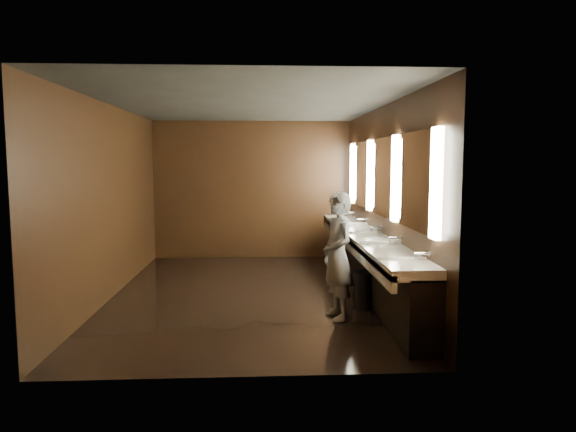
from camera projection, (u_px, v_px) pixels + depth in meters
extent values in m
plane|color=black|center=(249.00, 294.00, 7.70)|extent=(6.00, 6.00, 0.00)
cube|color=#2D2D2B|center=(248.00, 104.00, 7.40)|extent=(4.00, 6.00, 0.02)
cube|color=black|center=(252.00, 190.00, 10.53)|extent=(4.00, 0.02, 2.80)
cube|color=black|center=(241.00, 226.00, 4.57)|extent=(4.00, 0.02, 2.80)
cube|color=black|center=(111.00, 201.00, 7.44)|extent=(0.02, 6.00, 2.80)
cube|color=black|center=(383.00, 200.00, 7.65)|extent=(0.02, 6.00, 2.80)
cube|color=black|center=(370.00, 266.00, 7.75)|extent=(0.36, 5.40, 0.81)
cube|color=white|center=(364.00, 237.00, 7.70)|extent=(0.55, 5.40, 0.12)
cube|color=white|center=(348.00, 242.00, 7.69)|extent=(0.06, 5.40, 0.18)
cylinder|color=silver|center=(422.00, 253.00, 5.51)|extent=(0.18, 0.04, 0.04)
cylinder|color=silver|center=(395.00, 238.00, 6.60)|extent=(0.18, 0.04, 0.04)
cylinder|color=silver|center=(376.00, 228.00, 7.69)|extent=(0.18, 0.04, 0.04)
cylinder|color=silver|center=(362.00, 219.00, 8.79)|extent=(0.18, 0.04, 0.04)
cylinder|color=silver|center=(351.00, 213.00, 9.88)|extent=(0.18, 0.04, 0.04)
cube|color=white|center=(436.00, 183.00, 5.23)|extent=(0.06, 0.22, 1.15)
cube|color=white|center=(414.00, 181.00, 6.03)|extent=(0.03, 1.32, 1.15)
cube|color=white|center=(395.00, 179.00, 6.82)|extent=(0.06, 0.23, 1.15)
cube|color=white|center=(382.00, 177.00, 7.62)|extent=(0.03, 1.32, 1.15)
cube|color=white|center=(370.00, 175.00, 8.41)|extent=(0.06, 0.23, 1.15)
cube|color=white|center=(361.00, 174.00, 9.21)|extent=(0.03, 1.32, 1.15)
cube|color=white|center=(352.00, 173.00, 10.00)|extent=(0.06, 0.22, 1.15)
imported|color=#86A2C8|center=(338.00, 256.00, 6.43)|extent=(0.52, 0.66, 1.59)
cylinder|color=black|center=(365.00, 290.00, 6.92)|extent=(0.42, 0.42, 0.50)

